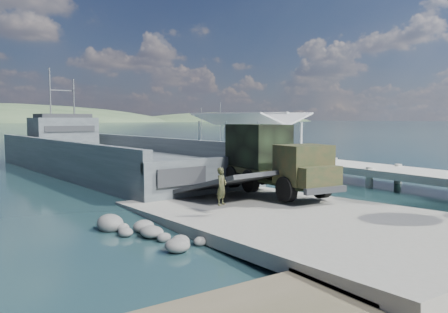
{
  "coord_description": "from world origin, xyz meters",
  "views": [
    {
      "loc": [
        -13.16,
        -14.91,
        4.67
      ],
      "look_at": [
        0.85,
        6.0,
        2.47
      ],
      "focal_mm": 35.0,
      "sensor_mm": 36.0,
      "label": 1
    }
  ],
  "objects_px": {
    "sailboat_near": "(221,150)",
    "sailboat_far": "(202,150)",
    "landing_craft": "(106,163)",
    "military_truck": "(272,159)",
    "pier": "(255,150)",
    "soldier": "(222,195)"
  },
  "relations": [
    {
      "from": "pier",
      "to": "soldier",
      "type": "relative_size",
      "value": 26.65
    },
    {
      "from": "pier",
      "to": "landing_craft",
      "type": "xyz_separation_m",
      "value": [
        -13.81,
        3.13,
        -0.73
      ]
    },
    {
      "from": "soldier",
      "to": "sailboat_near",
      "type": "relative_size",
      "value": 0.23
    },
    {
      "from": "military_truck",
      "to": "sailboat_near",
      "type": "xyz_separation_m",
      "value": [
        16.82,
        30.68,
        -2.02
      ]
    },
    {
      "from": "sailboat_near",
      "to": "sailboat_far",
      "type": "bearing_deg",
      "value": 134.88
    },
    {
      "from": "soldier",
      "to": "sailboat_near",
      "type": "height_order",
      "value": "sailboat_near"
    },
    {
      "from": "pier",
      "to": "landing_craft",
      "type": "distance_m",
      "value": 14.17
    },
    {
      "from": "pier",
      "to": "soldier",
      "type": "distance_m",
      "value": 23.94
    },
    {
      "from": "military_truck",
      "to": "sailboat_far",
      "type": "xyz_separation_m",
      "value": [
        14.54,
        31.98,
        -2.06
      ]
    },
    {
      "from": "military_truck",
      "to": "soldier",
      "type": "relative_size",
      "value": 5.1
    },
    {
      "from": "sailboat_near",
      "to": "pier",
      "type": "bearing_deg",
      "value": -127.85
    },
    {
      "from": "landing_craft",
      "to": "soldier",
      "type": "height_order",
      "value": "landing_craft"
    },
    {
      "from": "sailboat_near",
      "to": "sailboat_far",
      "type": "distance_m",
      "value": 2.62
    },
    {
      "from": "soldier",
      "to": "sailboat_near",
      "type": "xyz_separation_m",
      "value": [
        22.39,
        33.94,
        -0.95
      ]
    },
    {
      "from": "landing_craft",
      "to": "sailboat_far",
      "type": "xyz_separation_m",
      "value": [
        18.14,
        14.12,
        -0.53
      ]
    },
    {
      "from": "pier",
      "to": "sailboat_near",
      "type": "relative_size",
      "value": 6.24
    },
    {
      "from": "pier",
      "to": "soldier",
      "type": "xyz_separation_m",
      "value": [
        -15.78,
        -18.0,
        -0.27
      ]
    },
    {
      "from": "landing_craft",
      "to": "military_truck",
      "type": "bearing_deg",
      "value": -84.02
    },
    {
      "from": "military_truck",
      "to": "sailboat_near",
      "type": "relative_size",
      "value": 1.2
    },
    {
      "from": "landing_craft",
      "to": "soldier",
      "type": "distance_m",
      "value": 21.22
    },
    {
      "from": "sailboat_far",
      "to": "sailboat_near",
      "type": "bearing_deg",
      "value": -21.79
    },
    {
      "from": "landing_craft",
      "to": "sailboat_near",
      "type": "height_order",
      "value": "landing_craft"
    }
  ]
}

